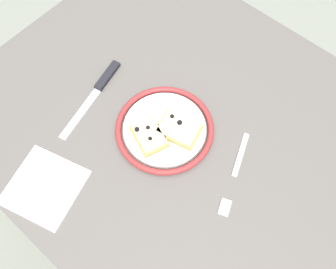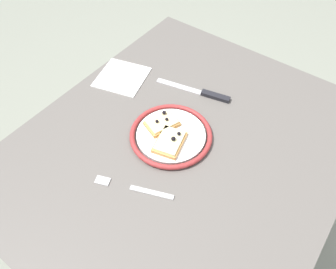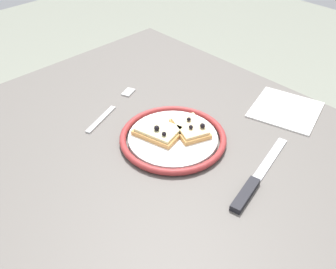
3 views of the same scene
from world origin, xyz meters
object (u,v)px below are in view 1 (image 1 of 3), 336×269
(fork, at_px, (235,174))
(pizza_slice_far, at_px, (149,135))
(pizza_slice_near, at_px, (179,129))
(plate, at_px, (164,128))
(knife, at_px, (100,86))
(napkin, at_px, (45,187))
(dining_table, at_px, (175,136))

(fork, bearing_deg, pizza_slice_far, 17.06)
(pizza_slice_near, bearing_deg, plate, 27.93)
(pizza_slice_near, relative_size, fork, 0.56)
(pizza_slice_near, bearing_deg, knife, 7.54)
(fork, distance_m, napkin, 0.41)
(plate, relative_size, fork, 1.18)
(fork, bearing_deg, dining_table, -6.01)
(pizza_slice_near, xyz_separation_m, napkin, (0.13, 0.29, -0.02))
(knife, bearing_deg, pizza_slice_near, -172.46)
(knife, relative_size, fork, 1.23)
(knife, bearing_deg, napkin, 109.86)
(dining_table, xyz_separation_m, pizza_slice_near, (-0.03, 0.02, 0.11))
(dining_table, xyz_separation_m, napkin, (0.10, 0.31, 0.09))
(fork, bearing_deg, knife, 5.13)
(pizza_slice_far, bearing_deg, plate, -102.47)
(plate, bearing_deg, dining_table, -94.58)
(knife, height_order, fork, knife)
(pizza_slice_near, bearing_deg, pizza_slice_far, 54.69)
(plate, bearing_deg, knife, 3.94)
(fork, height_order, napkin, same)
(napkin, bearing_deg, pizza_slice_near, -114.57)
(napkin, bearing_deg, dining_table, -108.42)
(pizza_slice_near, xyz_separation_m, fork, (-0.16, -0.00, -0.02))
(pizza_slice_near, xyz_separation_m, pizza_slice_far, (0.04, 0.06, 0.00))
(pizza_slice_near, relative_size, pizza_slice_far, 1.04)
(plate, xyz_separation_m, fork, (-0.19, -0.02, -0.01))
(napkin, bearing_deg, pizza_slice_far, -111.62)
(plate, relative_size, knife, 0.96)
(pizza_slice_near, relative_size, knife, 0.45)
(fork, bearing_deg, napkin, 45.30)
(pizza_slice_far, relative_size, knife, 0.44)
(pizza_slice_near, height_order, fork, pizza_slice_near)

